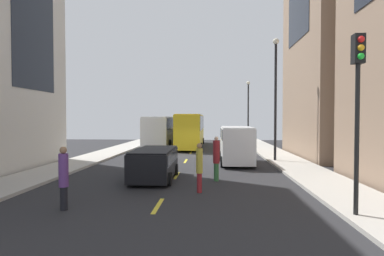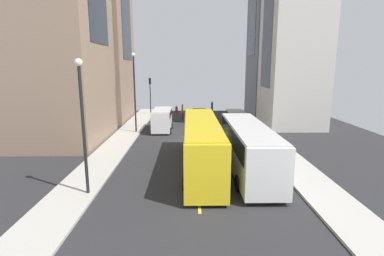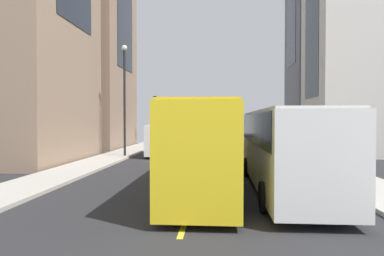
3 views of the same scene
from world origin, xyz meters
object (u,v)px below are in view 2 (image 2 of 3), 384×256
Objects in this scene: traffic_light_near_corner at (150,89)px; car_black_0 at (200,115)px; pedestrian_waiting_curb at (177,113)px; streetcar_yellow at (202,141)px; city_bus_white at (248,144)px; pedestrian_crossing_near at (212,108)px; pedestrian_walking_far at (182,111)px; delivery_van_white at (162,118)px.

car_black_0 is at bearing 141.31° from traffic_light_near_corner.
pedestrian_waiting_curb is at bearing -2.24° from car_black_0.
car_black_0 is 1.98× the size of pedestrian_waiting_curb.
streetcar_yellow reaches higher than pedestrian_waiting_curb.
city_bus_white is 3.35m from streetcar_yellow.
pedestrian_crossing_near is 9.94m from traffic_light_near_corner.
pedestrian_crossing_near is (0.57, -25.24, -0.84)m from city_bus_white.
streetcar_yellow is 21.97m from pedestrian_walking_far.
streetcar_yellow is 19.25m from car_black_0.
streetcar_yellow is 2.94× the size of car_black_0.
delivery_van_white is at bearing 163.30° from pedestrian_waiting_curb.
delivery_van_white is at bearing -73.21° from streetcar_yellow.
pedestrian_crossing_near is at bearing -120.58° from delivery_van_white.
car_black_0 is 5.90m from pedestrian_crossing_near.
delivery_van_white is (7.31, -13.83, -0.50)m from city_bus_white.
delivery_van_white reaches higher than pedestrian_crossing_near.
car_black_0 is at bearing -127.98° from delivery_van_white.
streetcar_yellow is at bearing 105.09° from traffic_light_near_corner.
pedestrian_waiting_curb is 0.40× the size of traffic_light_near_corner.
city_bus_white is 2.30× the size of delivery_van_white.
pedestrian_waiting_curb is 7.71m from traffic_light_near_corner.
car_black_0 is (2.69, -19.75, -1.07)m from city_bus_white.
traffic_light_near_corner is at bearing -68.56° from city_bus_white.
pedestrian_waiting_curb is at bearing 35.92° from pedestrian_walking_far.
city_bus_white is 0.89× the size of streetcar_yellow.
city_bus_white is at bearing 97.75° from car_black_0.
pedestrian_crossing_near is (-2.74, -24.70, -0.96)m from streetcar_yellow.
delivery_van_white is at bearing 52.02° from car_black_0.
streetcar_yellow is 6.22× the size of pedestrian_walking_far.
car_black_0 is 2.12× the size of pedestrian_walking_far.
pedestrian_walking_far is 6.61m from traffic_light_near_corner.
streetcar_yellow reaches higher than pedestrian_walking_far.
delivery_van_white reaches higher than car_black_0.
streetcar_yellow reaches higher than delivery_van_white.
delivery_van_white reaches higher than pedestrian_walking_far.
streetcar_yellow is at bearing 106.79° from delivery_van_white.
traffic_light_near_corner is at bearing 33.08° from pedestrian_waiting_curb.
car_black_0 is at bearing -67.97° from pedestrian_crossing_near.
car_black_0 is 0.80× the size of traffic_light_near_corner.
city_bus_white is at bearing -166.67° from pedestrian_waiting_curb.
city_bus_white reaches higher than pedestrian_waiting_curb.
delivery_van_white is 12.42m from traffic_light_near_corner.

